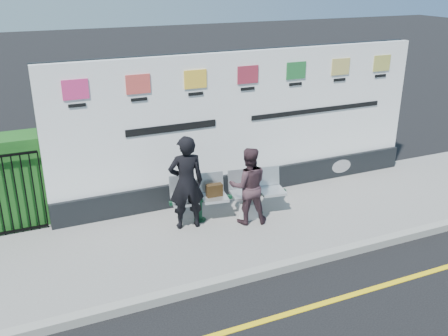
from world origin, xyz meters
name	(u,v)px	position (x,y,z in m)	size (l,w,h in m)	color
ground	(327,303)	(0.00, 0.00, 0.00)	(80.00, 80.00, 0.00)	black
pavement	(251,225)	(0.00, 2.50, 0.06)	(14.00, 3.00, 0.12)	gray
kerb	(292,265)	(0.00, 1.00, 0.07)	(14.00, 0.18, 0.14)	gray
yellow_line	(327,302)	(0.00, 0.00, 0.00)	(14.00, 0.10, 0.01)	yellow
billboard	(245,134)	(0.50, 3.85, 1.42)	(8.00, 0.30, 3.00)	black
bench	(229,205)	(-0.28, 2.91, 0.36)	(2.20, 0.57, 0.47)	silver
woman_left	(186,183)	(-1.16, 2.85, 1.01)	(0.65, 0.42, 1.77)	black
woman_right	(248,186)	(-0.04, 2.57, 0.86)	(0.72, 0.56, 1.49)	#39252B
handbag_brown	(214,190)	(-0.57, 2.95, 0.71)	(0.31, 0.13, 0.24)	black
carrier_bag_white	(249,211)	(0.03, 2.68, 0.28)	(0.32, 0.19, 0.32)	silver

